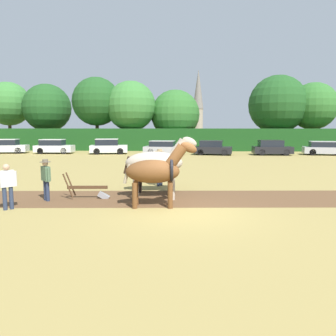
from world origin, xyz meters
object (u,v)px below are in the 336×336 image
(parked_car_center_right, at_px, (213,148))
(parked_car_far_right, at_px, (324,148))
(tree_center, at_px, (131,106))
(farmer_beside_team, at_px, (160,164))
(tree_far_right, at_px, (313,106))
(draft_horse_lead_left, at_px, (156,171))
(tree_left, at_px, (47,108))
(parked_car_right, at_px, (272,148))
(tree_far_left, at_px, (8,104))
(parked_car_center_left, at_px, (108,147))
(plow, at_px, (91,190))
(parked_car_far_left, at_px, (7,146))
(draft_horse_lead_right, at_px, (157,163))
(tree_center_left, at_px, (96,102))
(parked_car_left, at_px, (54,147))
(tree_right, at_px, (278,104))
(draft_horse_trail_left, at_px, (158,163))
(tree_center_right, at_px, (175,114))
(farmer_onlooker_left, at_px, (7,184))
(church_spire, at_px, (198,104))
(farmer_at_plow, at_px, (46,177))
(parked_car_center, at_px, (164,148))

(parked_car_center_right, bearing_deg, parked_car_far_right, 11.10)
(tree_center, height_order, farmer_beside_team, tree_center)
(tree_far_right, distance_m, draft_horse_lead_left, 36.02)
(parked_car_far_right, bearing_deg, tree_left, 173.36)
(draft_horse_lead_left, height_order, parked_car_right, draft_horse_lead_left)
(tree_far_left, height_order, parked_car_center_left, tree_far_left)
(plow, bearing_deg, draft_horse_lead_left, -27.81)
(tree_far_left, distance_m, tree_far_right, 40.57)
(parked_car_far_left, bearing_deg, parked_car_right, -12.19)
(draft_horse_lead_right, bearing_deg, parked_car_center_left, 104.64)
(draft_horse_lead_left, bearing_deg, tree_far_right, 57.95)
(tree_center_left, distance_m, draft_horse_lead_left, 32.48)
(draft_horse_lead_left, xyz_separation_m, parked_car_left, (-13.18, 23.28, -0.54))
(tree_far_left, xyz_separation_m, parked_car_far_right, (38.57, -10.46, -5.33))
(tree_far_left, height_order, tree_far_right, tree_far_left)
(tree_center, bearing_deg, tree_right, 3.85)
(tree_far_right, xyz_separation_m, draft_horse_trail_left, (-17.31, -28.64, -4.19))
(draft_horse_lead_right, bearing_deg, parked_car_far_right, 51.05)
(farmer_beside_team, distance_m, parked_car_far_right, 24.12)
(tree_center_right, bearing_deg, tree_left, 177.77)
(farmer_onlooker_left, distance_m, parked_car_right, 27.59)
(tree_left, relative_size, church_spire, 0.58)
(tree_center_right, height_order, parked_car_center_right, tree_center_right)
(farmer_at_plow, bearing_deg, parked_car_center_left, 51.75)
(church_spire, bearing_deg, tree_far_left, -135.93)
(farmer_beside_team, bearing_deg, tree_center, 132.46)
(farmer_onlooker_left, relative_size, parked_car_far_right, 0.36)
(parked_car_center_right, bearing_deg, plow, -97.52)
(farmer_onlooker_left, distance_m, parked_car_center_left, 23.83)
(tree_center, xyz_separation_m, parked_car_center, (4.66, -7.71, -4.78))
(church_spire, relative_size, parked_car_right, 3.83)
(tree_far_left, distance_m, parked_car_right, 35.33)
(church_spire, relative_size, parked_car_center_right, 3.67)
(tree_far_right, height_order, parked_car_center_right, tree_far_right)
(draft_horse_lead_left, xyz_separation_m, farmer_beside_team, (-0.21, 4.22, -0.23))
(farmer_onlooker_left, bearing_deg, draft_horse_lead_right, 68.81)
(draft_horse_lead_right, bearing_deg, farmer_onlooker_left, -160.94)
(church_spire, xyz_separation_m, draft_horse_lead_right, (-3.76, -58.06, -6.38))
(church_spire, xyz_separation_m, parked_car_center, (-4.90, -36.85, -7.11))
(tree_left, xyz_separation_m, farmer_onlooker_left, (12.59, -33.11, -4.50))
(draft_horse_lead_right, bearing_deg, tree_far_right, 56.72)
(church_spire, relative_size, plow, 8.26)
(tree_center, bearing_deg, church_spire, 71.83)
(tree_center_right, height_order, plow, tree_center_right)
(farmer_at_plow, bearing_deg, tree_far_right, 9.49)
(tree_far_left, distance_m, tree_left, 5.84)
(plow, bearing_deg, parked_car_center_left, 98.08)
(tree_right, distance_m, parked_car_center_right, 13.66)
(church_spire, distance_m, parked_car_center, 37.85)
(parked_car_center_right, bearing_deg, tree_far_right, 43.45)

